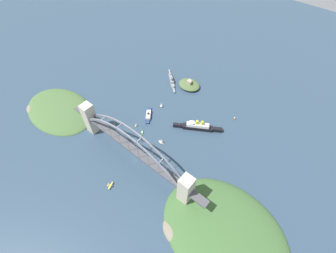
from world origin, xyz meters
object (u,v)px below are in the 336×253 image
small_boat_3 (162,141)px  naval_cruiser (172,81)px  harbor_ferry_steamer (148,115)px  fort_island_mid_harbor (189,85)px  seaplane_taxiing_near_bridge (110,186)px  small_boat_0 (162,105)px  small_boat_1 (235,118)px  small_boat_2 (142,133)px  channel_marker_buoy (146,151)px  small_boat_4 (136,125)px  harbor_arch_bridge (132,149)px  ocean_liner (198,127)px

small_boat_3 → naval_cruiser: bearing=123.1°
harbor_ferry_steamer → small_boat_3: size_ratio=2.94×
fort_island_mid_harbor → seaplane_taxiing_near_bridge: fort_island_mid_harbor is taller
small_boat_0 → small_boat_1: bearing=26.8°
small_boat_2 → channel_marker_buoy: bearing=-36.6°
small_boat_0 → small_boat_4: 61.65m
harbor_arch_bridge → ocean_liner: harbor_arch_bridge is taller
ocean_liner → small_boat_3: ocean_liner is taller
ocean_liner → small_boat_0: ocean_liner is taller
harbor_ferry_steamer → fort_island_mid_harbor: size_ratio=0.78×
small_boat_3 → fort_island_mid_harbor: bearing=109.0°
small_boat_4 → seaplane_taxiing_near_bridge: bearing=-64.0°
ocean_liner → seaplane_taxiing_near_bridge: ocean_liner is taller
ocean_liner → fort_island_mid_harbor: 106.67m
naval_cruiser → harbor_ferry_steamer: naval_cruiser is taller
naval_cruiser → small_boat_4: 129.53m
small_boat_2 → channel_marker_buoy: size_ratio=3.81×
ocean_liner → small_boat_1: ocean_liner is taller
channel_marker_buoy → small_boat_3: bearing=72.3°
naval_cruiser → small_boat_4: naval_cruiser is taller
small_boat_3 → channel_marker_buoy: small_boat_3 is taller
small_boat_0 → small_boat_1: 130.10m
fort_island_mid_harbor → small_boat_0: (-5.71, -75.81, 0.07)m
harbor_arch_bridge → fort_island_mid_harbor: (-37.29, 187.77, -26.28)m
ocean_liner → small_boat_3: bearing=-114.2°
channel_marker_buoy → small_boat_1: bearing=63.9°
harbor_arch_bridge → ocean_liner: 119.83m
channel_marker_buoy → small_boat_0: bearing=116.8°
harbor_arch_bridge → seaplane_taxiing_near_bridge: bearing=-86.5°
small_boat_1 → small_boat_3: 135.33m
small_boat_2 → small_boat_0: bearing=102.8°
naval_cruiser → fort_island_mid_harbor: (35.16, 10.51, 1.98)m
small_boat_2 → harbor_ferry_steamer: bearing=117.3°
small_boat_4 → small_boat_2: bearing=-14.1°
harbor_ferry_steamer → small_boat_0: 32.01m
fort_island_mid_harbor → small_boat_2: (9.28, -141.95, -3.94)m
ocean_liner → fort_island_mid_harbor: (-74.24, 76.60, -1.08)m
ocean_liner → harbor_ferry_steamer: 88.36m
naval_cruiser → small_boat_4: (26.18, -126.85, 0.78)m
ocean_liner → seaplane_taxiing_near_bridge: 165.63m
small_boat_1 → small_boat_4: (-119.31, -120.24, 2.68)m
naval_cruiser → channel_marker_buoy: 169.99m
ocean_liner → harbor_ferry_steamer: size_ratio=2.16×
small_boat_2 → seaplane_taxiing_near_bridge: bearing=-72.2°
naval_cruiser → harbor_ferry_steamer: 100.71m
small_boat_3 → small_boat_4: size_ratio=1.50×
fort_island_mid_harbor → small_boat_3: 144.64m
harbor_ferry_steamer → small_boat_1: size_ratio=4.17×
seaplane_taxiing_near_bridge → small_boat_0: bearing=105.8°
harbor_ferry_steamer → channel_marker_buoy: harbor_ferry_steamer is taller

